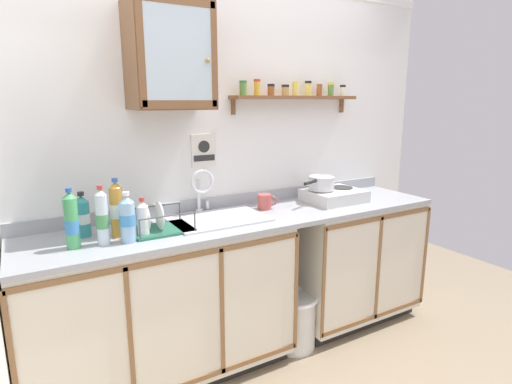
{
  "coord_description": "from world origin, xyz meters",
  "views": [
    {
      "loc": [
        -1.25,
        -1.77,
        1.67
      ],
      "look_at": [
        0.1,
        0.56,
        1.07
      ],
      "focal_mm": 29.03,
      "sensor_mm": 36.0,
      "label": 1
    }
  ],
  "objects": [
    {
      "name": "dish_rack",
      "position": [
        -0.6,
        0.43,
        0.98
      ],
      "size": [
        0.33,
        0.26,
        0.17
      ],
      "color": "#26664C",
      "rests_on": "countertop"
    },
    {
      "name": "hot_plate_stove",
      "position": [
        0.71,
        0.48,
        0.99
      ],
      "size": [
        0.4,
        0.34,
        0.09
      ],
      "color": "silver",
      "rests_on": "countertop"
    },
    {
      "name": "mug",
      "position": [
        0.16,
        0.54,
        1.0
      ],
      "size": [
        0.13,
        0.09,
        0.1
      ],
      "color": "#B24C47",
      "rests_on": "countertop"
    },
    {
      "name": "trash_bin",
      "position": [
        0.27,
        0.32,
        0.2
      ],
      "size": [
        0.32,
        0.32,
        0.38
      ],
      "color": "silver",
      "rests_on": "ground"
    },
    {
      "name": "bottle_soda_green_1",
      "position": [
        -1.05,
        0.38,
        1.08
      ],
      "size": [
        0.07,
        0.07,
        0.31
      ],
      "color": "#4CB266",
      "rests_on": "countertop"
    },
    {
      "name": "countertop",
      "position": [
        0.0,
        0.45,
        0.93
      ],
      "size": [
        2.74,
        0.6,
        0.03
      ],
      "primitive_type": "cube",
      "color": "#9EA3A8",
      "rests_on": "lower_cabinet_run"
    },
    {
      "name": "bottle_detergent_teal_0",
      "position": [
        -0.98,
        0.55,
        1.06
      ],
      "size": [
        0.08,
        0.08,
        0.25
      ],
      "color": "teal",
      "rests_on": "countertop"
    },
    {
      "name": "warning_sign",
      "position": [
        -0.19,
        0.73,
        1.34
      ],
      "size": [
        0.17,
        0.01,
        0.21
      ],
      "color": "silver"
    },
    {
      "name": "bottle_water_clear_5",
      "position": [
        -0.91,
        0.37,
        1.09
      ],
      "size": [
        0.06,
        0.06,
        0.31
      ],
      "color": "silver",
      "rests_on": "countertop"
    },
    {
      "name": "lower_cabinet_run_right",
      "position": [
        0.87,
        0.45,
        0.46
      ],
      "size": [
        1.02,
        0.58,
        0.92
      ],
      "color": "black",
      "rests_on": "ground"
    },
    {
      "name": "back_wall",
      "position": [
        0.0,
        0.76,
        1.25
      ],
      "size": [
        3.38,
        0.07,
        2.48
      ],
      "color": "white",
      "rests_on": "ground"
    },
    {
      "name": "sink",
      "position": [
        -0.22,
        0.49,
        0.92
      ],
      "size": [
        0.58,
        0.45,
        0.42
      ],
      "color": "silver",
      "rests_on": "countertop"
    },
    {
      "name": "bottle_opaque_white_2",
      "position": [
        -0.7,
        0.39,
        1.04
      ],
      "size": [
        0.06,
        0.06,
        0.22
      ],
      "color": "white",
      "rests_on": "countertop"
    },
    {
      "name": "wall_cabinet",
      "position": [
        -0.45,
        0.58,
        1.91
      ],
      "size": [
        0.45,
        0.34,
        0.59
      ],
      "color": "brown"
    },
    {
      "name": "bottle_water_blue_4",
      "position": [
        -0.79,
        0.34,
        1.07
      ],
      "size": [
        0.08,
        0.08,
        0.27
      ],
      "color": "#8CB7E0",
      "rests_on": "countertop"
    },
    {
      "name": "saucepan",
      "position": [
        0.61,
        0.51,
        1.09
      ],
      "size": [
        0.32,
        0.2,
        0.1
      ],
      "color": "silver",
      "rests_on": "hot_plate_stove"
    },
    {
      "name": "backsplash",
      "position": [
        0.0,
        0.73,
        0.99
      ],
      "size": [
        2.74,
        0.02,
        0.08
      ],
      "primitive_type": "cube",
      "color": "#9EA3A8",
      "rests_on": "countertop"
    },
    {
      "name": "bottle_juice_amber_3",
      "position": [
        -0.82,
        0.46,
        1.1
      ],
      "size": [
        0.07,
        0.07,
        0.32
      ],
      "color": "gold",
      "rests_on": "countertop"
    },
    {
      "name": "spice_shelf",
      "position": [
        0.49,
        0.67,
        1.7
      ],
      "size": [
        1.0,
        0.14,
        0.23
      ],
      "color": "brown"
    },
    {
      "name": "lower_cabinet_run",
      "position": [
        -0.61,
        0.45,
        0.46
      ],
      "size": [
        1.55,
        0.58,
        0.92
      ],
      "color": "black",
      "rests_on": "ground"
    }
  ]
}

